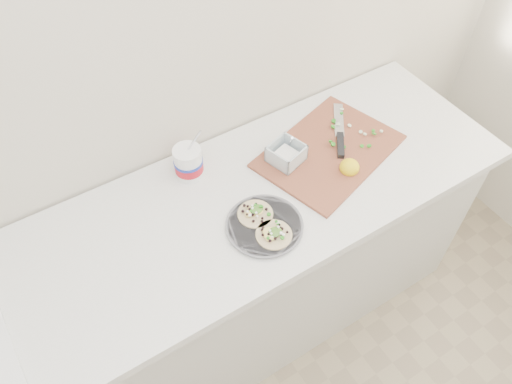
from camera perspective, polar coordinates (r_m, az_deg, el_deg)
counter at (r=2.04m, az=-7.21°, el=-11.43°), size 2.44×0.66×0.90m
taco_plate at (r=1.63m, az=0.97°, el=-3.69°), size 0.26×0.26×0.04m
tub at (r=1.76m, az=-7.68°, el=3.57°), size 0.10×0.10×0.23m
cutboard at (r=1.87m, az=7.87°, el=4.93°), size 0.59×0.49×0.08m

